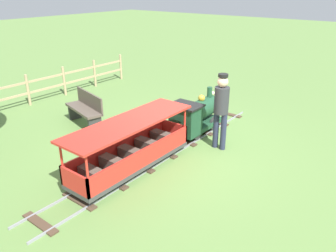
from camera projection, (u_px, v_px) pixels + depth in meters
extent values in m
plane|color=#608442|center=(174.00, 147.00, 7.28)|extent=(60.00, 60.00, 0.00)
cube|color=gray|center=(153.00, 149.00, 7.13)|extent=(0.03, 6.40, 0.04)
cube|color=gray|center=(171.00, 156.00, 6.85)|extent=(0.03, 6.40, 0.04)
cube|color=#4C3828|center=(40.00, 223.00, 4.93)|extent=(0.73, 0.14, 0.03)
cube|color=#4C3828|center=(79.00, 201.00, 5.44)|extent=(0.73, 0.14, 0.03)
cube|color=#4C3828|center=(112.00, 182.00, 5.96)|extent=(0.73, 0.14, 0.03)
cube|color=#4C3828|center=(139.00, 166.00, 6.48)|extent=(0.73, 0.14, 0.03)
cube|color=#4C3828|center=(162.00, 153.00, 6.99)|extent=(0.73, 0.14, 0.03)
cube|color=#4C3828|center=(182.00, 141.00, 7.51)|extent=(0.73, 0.14, 0.03)
cube|color=#4C3828|center=(200.00, 131.00, 8.02)|extent=(0.73, 0.14, 0.03)
cube|color=#4C3828|center=(215.00, 122.00, 8.54)|extent=(0.73, 0.14, 0.03)
cube|color=#4C3828|center=(228.00, 114.00, 9.06)|extent=(0.73, 0.14, 0.03)
cube|color=#1E472D|center=(197.00, 125.00, 7.86)|extent=(0.61, 1.40, 0.10)
cylinder|color=#1E472D|center=(202.00, 109.00, 7.87)|extent=(0.44, 0.85, 0.44)
cylinder|color=#B7932D|center=(212.00, 104.00, 8.18)|extent=(0.37, 0.02, 0.37)
cylinder|color=#1E472D|center=(210.00, 92.00, 7.95)|extent=(0.12, 0.12, 0.23)
sphere|color=#B7932D|center=(201.00, 98.00, 7.73)|extent=(0.16, 0.16, 0.16)
cube|color=#1E472D|center=(186.00, 118.00, 7.39)|extent=(0.61, 0.45, 0.55)
cube|color=black|center=(186.00, 105.00, 7.27)|extent=(0.69, 0.53, 0.04)
sphere|color=#F2EAB2|center=(213.00, 93.00, 8.10)|extent=(0.10, 0.10, 0.10)
cylinder|color=#2D2D2D|center=(197.00, 119.00, 8.26)|extent=(0.05, 0.32, 0.32)
cylinder|color=#2D2D2D|center=(214.00, 123.00, 7.98)|extent=(0.05, 0.32, 0.32)
cylinder|color=#2D2D2D|center=(180.00, 127.00, 7.75)|extent=(0.05, 0.32, 0.32)
cylinder|color=#2D2D2D|center=(197.00, 133.00, 7.47)|extent=(0.05, 0.32, 0.32)
cube|color=#3F3F3F|center=(132.00, 162.00, 6.27)|extent=(0.69, 2.60, 0.08)
cube|color=red|center=(119.00, 147.00, 6.37)|extent=(0.04, 2.60, 0.35)
cube|color=red|center=(144.00, 157.00, 6.01)|extent=(0.04, 2.60, 0.35)
cube|color=red|center=(173.00, 130.00, 7.12)|extent=(0.69, 0.04, 0.35)
cube|color=red|center=(74.00, 182.00, 5.26)|extent=(0.69, 0.04, 0.35)
cylinder|color=red|center=(161.00, 118.00, 7.20)|extent=(0.04, 0.04, 0.75)
cylinder|color=red|center=(185.00, 125.00, 6.84)|extent=(0.04, 0.04, 0.75)
cylinder|color=red|center=(62.00, 164.00, 5.38)|extent=(0.04, 0.04, 0.75)
cylinder|color=red|center=(88.00, 176.00, 5.03)|extent=(0.04, 0.04, 0.75)
cube|color=red|center=(130.00, 122.00, 5.96)|extent=(0.79, 2.70, 0.04)
cube|color=brown|center=(93.00, 175.00, 5.54)|extent=(0.53, 0.20, 0.24)
cube|color=brown|center=(113.00, 164.00, 5.88)|extent=(0.53, 0.20, 0.24)
cube|color=brown|center=(131.00, 155.00, 6.21)|extent=(0.53, 0.20, 0.24)
cube|color=brown|center=(148.00, 146.00, 6.55)|extent=(0.53, 0.20, 0.24)
cube|color=brown|center=(163.00, 138.00, 6.88)|extent=(0.53, 0.20, 0.24)
cylinder|color=#262626|center=(153.00, 143.00, 7.08)|extent=(0.04, 0.24, 0.24)
cylinder|color=#262626|center=(172.00, 150.00, 6.80)|extent=(0.04, 0.24, 0.24)
cylinder|color=#262626|center=(85.00, 180.00, 5.76)|extent=(0.04, 0.24, 0.24)
cylinder|color=#262626|center=(104.00, 189.00, 5.48)|extent=(0.04, 0.24, 0.24)
cylinder|color=#282D47|center=(216.00, 130.00, 7.13)|extent=(0.12, 0.12, 0.80)
cylinder|color=#282D47|center=(223.00, 132.00, 7.03)|extent=(0.12, 0.12, 0.80)
cylinder|color=#333338|center=(222.00, 100.00, 6.81)|extent=(0.30, 0.30, 0.55)
sphere|color=beige|center=(223.00, 82.00, 6.66)|extent=(0.22, 0.22, 0.22)
cylinder|color=black|center=(223.00, 75.00, 6.61)|extent=(0.20, 0.20, 0.06)
cube|color=brown|center=(84.00, 109.00, 8.22)|extent=(1.36, 0.71, 0.06)
cube|color=brown|center=(90.00, 100.00, 8.24)|extent=(1.27, 0.36, 0.40)
cube|color=#333333|center=(95.00, 124.00, 7.89)|extent=(0.16, 0.33, 0.42)
cube|color=#333333|center=(75.00, 111.00, 8.72)|extent=(0.16, 0.33, 0.42)
cylinder|color=tan|center=(28.00, 90.00, 9.62)|extent=(0.08, 0.08, 0.90)
cylinder|color=tan|center=(64.00, 81.00, 10.51)|extent=(0.08, 0.08, 0.90)
cylinder|color=tan|center=(95.00, 73.00, 11.41)|extent=(0.08, 0.08, 0.90)
cylinder|color=tan|center=(121.00, 67.00, 12.30)|extent=(0.08, 0.08, 0.90)
cube|color=tan|center=(27.00, 82.00, 9.53)|extent=(0.04, 7.40, 0.06)
cube|color=tan|center=(28.00, 93.00, 9.65)|extent=(0.04, 7.40, 0.06)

